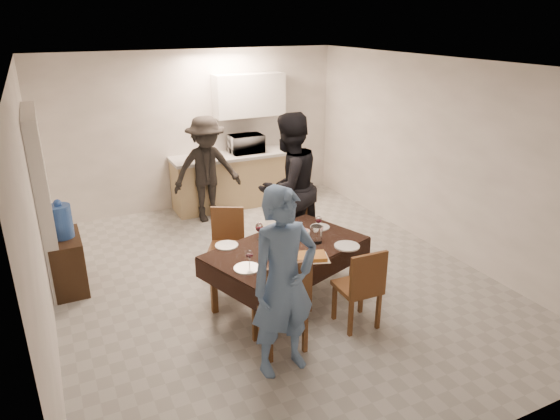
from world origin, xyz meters
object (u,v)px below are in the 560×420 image
Objects in this scene: console at (68,263)px; water_jug at (61,221)px; person_kitchen at (207,170)px; person_far at (289,187)px; person_near at (284,283)px; water_pitcher at (316,234)px; wine_bottle at (281,232)px; microwave at (246,144)px; savoury_tart at (311,257)px; dining_table at (287,249)px.

water_jug is (0.00, 0.00, 0.53)m from console.
person_far is at bearing -71.25° from person_kitchen.
person_kitchen is at bearing 77.21° from person_near.
console is 3.66× the size of water_pitcher.
console is 2.60m from wine_bottle.
console is 0.41× the size of person_near.
person_near is at bearing 44.79° from person_far.
person_kitchen is (0.02, 2.70, -0.01)m from wine_bottle.
person_near is at bearing -97.82° from person_kitchen.
microwave is at bearing 30.80° from water_jug.
water_jug is at bearing 150.94° from water_pitcher.
person_far reaches higher than wine_bottle.
person_kitchen reaches higher than savoury_tart.
savoury_tart reaches higher than console.
wine_bottle is (2.18, -1.33, 0.51)m from console.
wine_bottle is 1.21m from person_near.
person_near is at bearing -55.42° from console.
water_jug reaches higher than water_pitcher.
person_near reaches higher than wine_bottle.
wine_bottle is at bearing 74.46° from microwave.
dining_table is 1.23m from person_far.
microwave is (3.05, 1.82, 0.73)m from console.
console is at bearing 30.80° from microwave.
water_jug is at bearing -24.38° from person_far.
savoury_tart is (2.33, -1.76, -0.16)m from water_jug.
water_pitcher is 0.11× the size of person_near.
microwave is at bearing 74.46° from wine_bottle.
water_pitcher is at bearing -14.04° from wine_bottle.
wine_bottle is at bearing -31.46° from water_jug.
microwave reaches higher than savoury_tart.
person_kitchen reaches higher than water_pitcher.
person_far is at bearing 57.38° from person_near.
console is at bearing 142.86° from savoury_tart.
console is at bearing -24.38° from person_far.
water_jug reaches higher than dining_table.
person_near is (1.68, -2.43, 0.55)m from console.
water_jug reaches higher than wine_bottle.
savoury_tart is 0.95m from person_near.
water_pitcher is at bearing 43.04° from person_near.
water_jug is 0.20× the size of person_far.
wine_bottle is 0.19× the size of person_near.
dining_table is at bearing 57.38° from person_near.
dining_table is 1.21m from person_near.
dining_table is 10.01× the size of water_pitcher.
person_kitchen is (-0.85, -0.45, -0.22)m from microwave.
person_near reaches higher than microwave.
wine_bottle reaches higher than water_pitcher.
dining_table is at bearing 104.74° from savoury_tart.
wine_bottle is at bearing 41.47° from person_far.
person_near reaches higher than console.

